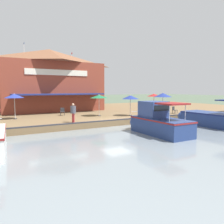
% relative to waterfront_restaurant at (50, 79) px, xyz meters
% --- Properties ---
extents(ground_plane, '(220.00, 220.00, 0.00)m').
position_rel_waterfront_restaurant_xyz_m(ground_plane, '(13.67, 2.70, -4.85)').
color(ground_plane, '#4C5B47').
extents(quay_deck, '(22.00, 56.00, 0.60)m').
position_rel_waterfront_restaurant_xyz_m(quay_deck, '(2.67, 2.70, -4.55)').
color(quay_deck, brown).
rests_on(quay_deck, ground).
extents(quay_edge_fender, '(0.20, 50.40, 0.10)m').
position_rel_waterfront_restaurant_xyz_m(quay_edge_fender, '(13.57, 2.70, -4.20)').
color(quay_edge_fender, '#2D2D33').
rests_on(quay_edge_fender, quay_deck).
extents(waterfront_restaurant, '(10.21, 13.51, 8.95)m').
position_rel_waterfront_restaurant_xyz_m(waterfront_restaurant, '(0.00, 0.00, 0.00)').
color(waterfront_restaurant, brown).
rests_on(waterfront_restaurant, quay_deck).
extents(patio_umbrella_back_row, '(1.81, 1.81, 2.49)m').
position_rel_waterfront_restaurant_xyz_m(patio_umbrella_back_row, '(7.97, -5.41, -2.01)').
color(patio_umbrella_back_row, '#B7B7B7').
rests_on(patio_umbrella_back_row, quay_deck).
extents(patio_umbrella_mid_patio_right, '(1.93, 1.93, 2.34)m').
position_rel_waterfront_restaurant_xyz_m(patio_umbrella_mid_patio_right, '(9.76, 2.80, -2.14)').
color(patio_umbrella_mid_patio_right, '#B7B7B7').
rests_on(patio_umbrella_mid_patio_right, quay_deck).
extents(patio_umbrella_by_entrance, '(2.07, 2.07, 2.51)m').
position_rel_waterfront_restaurant_xyz_m(patio_umbrella_by_entrance, '(11.90, 9.97, -2.02)').
color(patio_umbrella_by_entrance, '#B7B7B7').
rests_on(patio_umbrella_by_entrance, quay_deck).
extents(patio_umbrella_mid_patio_left, '(1.84, 1.84, 2.28)m').
position_rel_waterfront_restaurant_xyz_m(patio_umbrella_mid_patio_left, '(11.19, 5.91, -2.22)').
color(patio_umbrella_mid_patio_left, '#B7B7B7').
rests_on(patio_umbrella_mid_patio_left, quay_deck).
extents(patio_umbrella_near_quay_edge, '(1.76, 1.76, 2.36)m').
position_rel_waterfront_restaurant_xyz_m(patio_umbrella_near_quay_edge, '(9.19, 10.93, -2.11)').
color(patio_umbrella_near_quay_edge, '#B7B7B7').
rests_on(patio_umbrella_near_quay_edge, quay_deck).
extents(cafe_chair_back_row_seat, '(0.52, 0.52, 0.85)m').
position_rel_waterfront_restaurant_xyz_m(cafe_chair_back_row_seat, '(12.06, 11.67, -3.78)').
color(cafe_chair_back_row_seat, '#2D2D33').
rests_on(cafe_chair_back_row_seat, quay_deck).
extents(cafe_chair_beside_entrance, '(0.47, 0.47, 0.85)m').
position_rel_waterfront_restaurant_xyz_m(cafe_chair_beside_entrance, '(8.09, 10.46, -3.78)').
color(cafe_chair_beside_entrance, '#2D2D33').
rests_on(cafe_chair_beside_entrance, quay_deck).
extents(cafe_chair_far_corner_seat, '(0.56, 0.56, 0.85)m').
position_rel_waterfront_restaurant_xyz_m(cafe_chair_far_corner_seat, '(7.28, -0.51, -3.78)').
color(cafe_chair_far_corner_seat, '#2D2D33').
rests_on(cafe_chair_far_corner_seat, quay_deck).
extents(person_mid_patio, '(0.47, 0.47, 1.67)m').
position_rel_waterfront_restaurant_xyz_m(person_mid_patio, '(12.85, -1.24, -3.21)').
color(person_mid_patio, '#B23338').
rests_on(person_mid_patio, quay_deck).
extents(person_at_quay_edge, '(0.47, 0.47, 1.67)m').
position_rel_waterfront_restaurant_xyz_m(person_at_quay_edge, '(12.45, 7.88, -3.21)').
color(person_at_quay_edge, orange).
rests_on(person_at_quay_edge, quay_deck).
extents(motorboat_outer_channel, '(7.32, 2.69, 2.52)m').
position_rel_waterfront_restaurant_xyz_m(motorboat_outer_channel, '(17.77, 10.41, -4.09)').
color(motorboat_outer_channel, navy).
rests_on(motorboat_outer_channel, river_water).
extents(motorboat_mid_row, '(5.86, 2.22, 2.47)m').
position_rel_waterfront_restaurant_xyz_m(motorboat_mid_row, '(17.98, 3.62, -3.89)').
color(motorboat_mid_row, navy).
rests_on(motorboat_mid_row, river_water).
extents(tree_downstream_bank, '(5.00, 4.77, 7.34)m').
position_rel_waterfront_restaurant_xyz_m(tree_downstream_bank, '(-5.96, 7.50, 0.56)').
color(tree_downstream_bank, brown).
rests_on(tree_downstream_bank, quay_deck).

